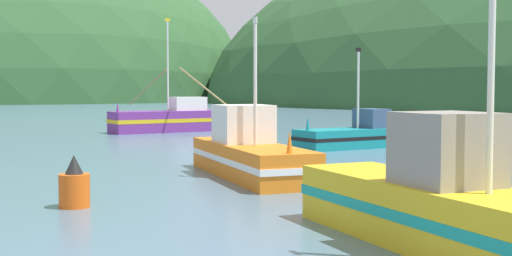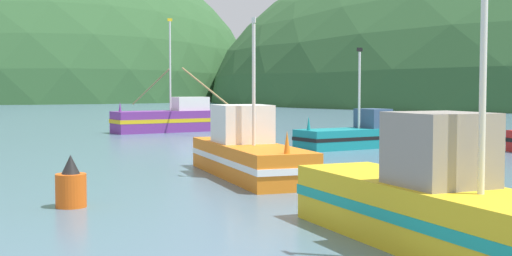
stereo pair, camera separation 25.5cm
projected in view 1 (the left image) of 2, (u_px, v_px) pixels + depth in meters
fishing_boat_purple at (175, 119)px, 48.29m from camera, size 12.49×11.23×8.00m
fishing_boat_yellow at (462, 213)px, 12.55m from camera, size 7.42×8.44×7.01m
fishing_boat_orange at (249, 153)px, 23.91m from camera, size 6.36×7.71×5.52m
fishing_boat_teal at (357, 135)px, 35.37m from camera, size 6.04×6.32×5.20m
channel_buoy at (74, 186)px, 17.69m from camera, size 0.80×0.80×1.38m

